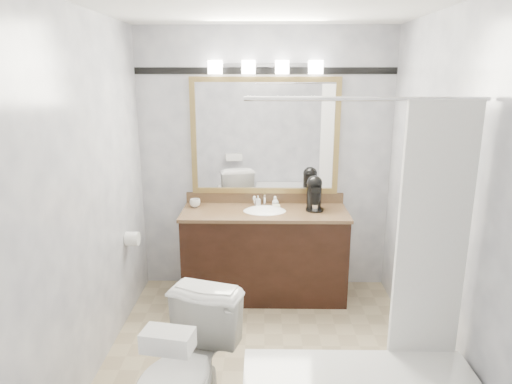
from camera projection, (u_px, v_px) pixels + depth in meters
room at (265, 198)px, 3.12m from camera, size 2.42×2.62×2.52m
vanity at (264, 252)px, 4.31m from camera, size 1.53×0.58×0.97m
mirror at (265, 136)px, 4.30m from camera, size 1.40×0.04×1.10m
vanity_light_bar at (265, 67)px, 4.08m from camera, size 1.02×0.14×0.12m
accent_stripe at (265, 71)px, 4.15m from camera, size 2.40×0.01×0.06m
tp_roll at (132, 239)px, 3.92m from camera, size 0.11×0.12×0.12m
toilet at (184, 376)px, 2.60m from camera, size 0.68×0.90×0.82m
tissue_box at (168, 340)px, 2.14m from camera, size 0.26×0.17×0.10m
coffee_maker at (314, 192)px, 4.21m from camera, size 0.17×0.21×0.32m
cup_left at (195, 203)px, 4.31m from camera, size 0.11×0.11×0.08m
soap_bottle_a at (258, 201)px, 4.35m from camera, size 0.05×0.05×0.10m
soap_bottle_b at (275, 201)px, 4.36m from camera, size 0.08×0.08×0.08m
soap_bar at (276, 206)px, 4.31m from camera, size 0.07×0.05×0.02m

